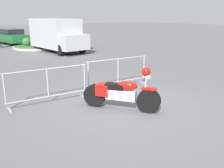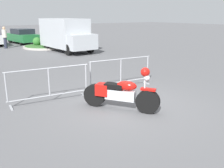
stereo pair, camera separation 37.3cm
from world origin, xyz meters
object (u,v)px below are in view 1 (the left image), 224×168
object	(u,v)px
motorcycle	(121,93)
parked_car_green	(11,36)
crowd_barrier_near	(48,85)
crowd_barrier_far	(118,72)
delivery_van	(57,34)

from	to	relation	value
motorcycle	parked_car_green	world-z (taller)	parked_car_green
motorcycle	crowd_barrier_near	xyz separation A→B (m)	(-1.37, 1.75, 0.08)
crowd_barrier_far	delivery_van	xyz separation A→B (m)	(2.52, 9.76, 0.68)
delivery_van	parked_car_green	size ratio (longest dim) A/B	1.23
crowd_barrier_far	delivery_van	world-z (taller)	delivery_van
crowd_barrier_far	delivery_van	bearing A→B (deg)	75.53
crowd_barrier_far	parked_car_green	size ratio (longest dim) A/B	0.61
motorcycle	delivery_van	world-z (taller)	delivery_van
crowd_barrier_far	parked_car_green	xyz separation A→B (m)	(1.47, 16.69, 0.12)
crowd_barrier_near	delivery_van	size ratio (longest dim) A/B	0.49
motorcycle	delivery_van	distance (m)	12.18
motorcycle	crowd_barrier_near	distance (m)	2.23
motorcycle	crowd_barrier_far	xyz separation A→B (m)	(1.37, 1.75, 0.08)
motorcycle	parked_car_green	distance (m)	18.66
crowd_barrier_far	motorcycle	bearing A→B (deg)	-128.02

